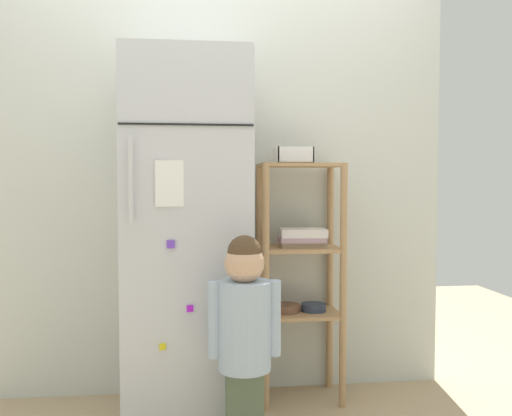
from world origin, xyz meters
TOP-DOWN VIEW (x-y plane):
  - ground_plane at (0.00, 0.00)m, footprint 6.00×6.00m
  - kitchen_wall_back at (0.00, 0.35)m, footprint 2.51×0.03m
  - refrigerator at (-0.15, 0.02)m, footprint 0.58×0.63m
  - child_standing at (0.08, -0.43)m, footprint 0.30×0.22m
  - pantry_shelf_unit at (0.43, 0.17)m, footprint 0.43×0.30m
  - fruit_bin at (0.40, 0.18)m, footprint 0.19×0.16m

SIDE VIEW (x-z plane):
  - ground_plane at x=0.00m, z-range 0.00..0.00m
  - child_standing at x=0.08m, z-range 0.10..1.03m
  - pantry_shelf_unit at x=0.43m, z-range 0.11..1.35m
  - refrigerator at x=-0.15m, z-range 0.00..1.74m
  - kitchen_wall_back at x=0.00m, z-range 0.00..2.24m
  - fruit_bin at x=0.40m, z-range 1.24..1.32m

